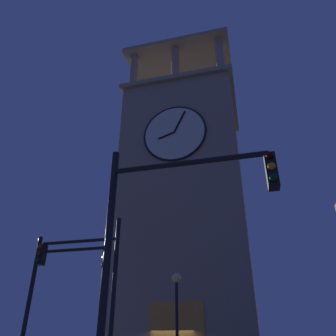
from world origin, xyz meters
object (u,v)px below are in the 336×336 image
Objects in this scene: clocktower at (188,211)px; street_lamp at (177,306)px; traffic_signal_near at (161,234)px; traffic_signal_mid at (54,289)px; traffic_signal_far at (89,281)px.

clocktower reaches higher than street_lamp.
traffic_signal_near is 1.05× the size of traffic_signal_mid.
traffic_signal_far is at bearing 66.19° from street_lamp.
traffic_signal_near is at bearing 101.08° from street_lamp.
street_lamp is (-2.08, -4.72, -0.46)m from traffic_signal_far.
street_lamp is at bearing -78.92° from traffic_signal_near.
traffic_signal_mid is 5.68m from street_lamp.
clocktower is at bearing -94.38° from traffic_signal_far.
street_lamp is at bearing -113.81° from traffic_signal_far.
clocktower is at bearing -100.92° from traffic_signal_mid.
traffic_signal_far is at bearing 85.62° from clocktower.
clocktower reaches higher than traffic_signal_far.
traffic_signal_mid is 1.57m from traffic_signal_far.
traffic_signal_near is 0.98× the size of traffic_signal_far.
clocktower is 15.48m from traffic_signal_mid.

